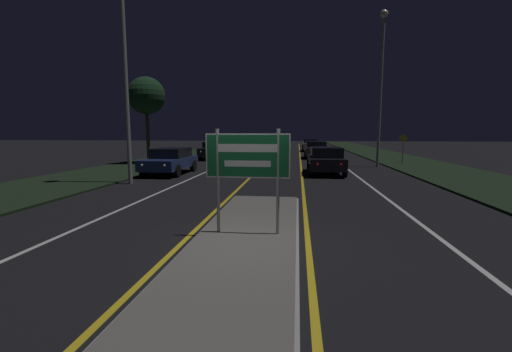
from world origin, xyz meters
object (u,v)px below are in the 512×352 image
object	(u,v)px
car_receding_2	(310,145)
streetlight_left_near	(123,14)
car_receding_0	(326,160)
car_receding_1	(316,150)
highway_sign	(248,161)
car_approaching_1	(214,150)
warning_sign	(403,146)
streetlight_right_near	(382,71)
car_approaching_0	(170,160)

from	to	relation	value
car_receding_2	streetlight_left_near	bearing A→B (deg)	-108.17
car_receding_0	car_receding_1	size ratio (longest dim) A/B	1.09
highway_sign	car_approaching_1	xyz separation A→B (m)	(-5.99, 21.04, -0.92)
streetlight_left_near	car_receding_1	world-z (taller)	streetlight_left_near
highway_sign	streetlight_left_near	bearing A→B (deg)	131.80
car_receding_2	warning_sign	bearing A→B (deg)	-70.04
car_receding_0	warning_sign	xyz separation A→B (m)	(5.84, 6.05, 0.57)
highway_sign	streetlight_left_near	xyz separation A→B (m)	(-6.37, 7.12, 5.58)
car_receding_2	car_approaching_1	bearing A→B (deg)	-122.82
highway_sign	car_receding_1	bearing A→B (deg)	83.43
highway_sign	streetlight_right_near	distance (m)	17.92
car_receding_0	car_receding_1	distance (m)	11.27
streetlight_left_near	streetlight_right_near	bearing A→B (deg)	35.36
car_receding_0	car_approaching_1	size ratio (longest dim) A/B	1.06
streetlight_right_near	car_approaching_0	size ratio (longest dim) A/B	2.20
car_receding_1	car_receding_2	bearing A→B (deg)	90.65
streetlight_left_near	car_receding_1	xyz separation A→B (m)	(9.04, 16.07, -6.52)
streetlight_left_near	car_receding_0	xyz separation A→B (m)	(9.00, 4.80, -6.51)
car_approaching_0	warning_sign	distance (m)	16.05
car_receding_2	streetlight_right_near	bearing A→B (deg)	-78.13
car_approaching_0	car_approaching_1	distance (m)	10.13
car_receding_0	car_receding_2	bearing A→B (deg)	90.22
car_receding_0	car_receding_1	xyz separation A→B (m)	(0.04, 11.27, -0.01)
car_receding_1	warning_sign	bearing A→B (deg)	-42.01
streetlight_right_near	car_approaching_1	distance (m)	14.33
car_receding_0	warning_sign	bearing A→B (deg)	46.02
warning_sign	car_receding_0	bearing A→B (deg)	-133.98
highway_sign	streetlight_left_near	world-z (taller)	streetlight_left_near
car_receding_0	warning_sign	world-z (taller)	warning_sign
streetlight_right_near	warning_sign	distance (m)	5.58
car_approaching_0	streetlight_left_near	bearing A→B (deg)	-96.49
streetlight_right_near	car_approaching_0	distance (m)	14.42
car_approaching_0	car_receding_1	bearing A→B (deg)	54.97
car_receding_0	car_approaching_0	xyz separation A→B (m)	(-8.56, -1.01, -0.03)
streetlight_left_near	car_approaching_1	xyz separation A→B (m)	(0.38, 13.92, -6.50)
streetlight_right_near	streetlight_left_near	bearing A→B (deg)	-144.64
car_receding_2	warning_sign	size ratio (longest dim) A/B	2.27
car_receding_2	warning_sign	distance (m)	17.36
highway_sign	car_receding_1	world-z (taller)	highway_sign
streetlight_right_near	car_receding_2	distance (m)	19.29
car_receding_0	car_approaching_1	distance (m)	12.55
car_receding_1	car_approaching_0	size ratio (longest dim) A/B	0.90
highway_sign	streetlight_right_near	bearing A→B (deg)	68.52
car_receding_1	car_receding_2	size ratio (longest dim) A/B	0.86
highway_sign	car_receding_2	xyz separation A→B (m)	(2.54, 34.27, -0.91)
highway_sign	car_approaching_1	distance (m)	21.90
streetlight_right_near	car_receding_0	distance (m)	7.81
streetlight_left_near	warning_sign	xyz separation A→B (m)	(14.83, 10.85, -5.94)
streetlight_left_near	car_approaching_1	world-z (taller)	streetlight_left_near
car_receding_0	car_receding_2	world-z (taller)	car_receding_0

